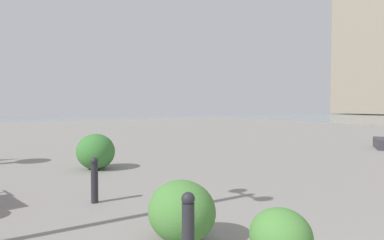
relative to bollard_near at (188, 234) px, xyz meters
name	(u,v)px	position (x,y,z in m)	size (l,w,h in m)	color
bollard_near	(188,234)	(0.00, 0.00, 0.00)	(0.13, 0.13, 0.84)	#232328
bollard_mid	(95,179)	(3.11, -0.06, -0.04)	(0.13, 0.13, 0.77)	#232328
shrub_low	(281,236)	(-0.22, -0.99, -0.15)	(0.69, 0.62, 0.58)	#477F38
shrub_round	(182,211)	(0.84, -0.42, -0.06)	(0.88, 0.79, 0.75)	#477F38
shrub_wide	(96,151)	(6.20, -1.03, 0.02)	(1.07, 0.96, 0.91)	#387533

